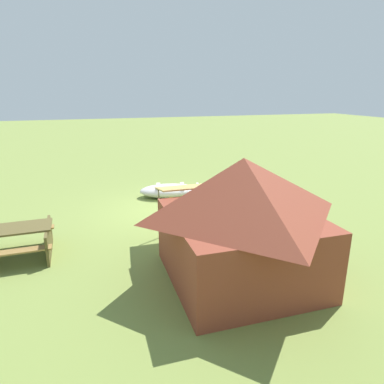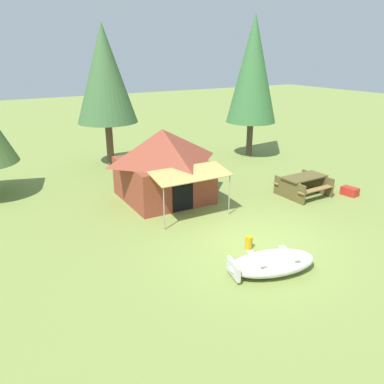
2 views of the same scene
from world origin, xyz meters
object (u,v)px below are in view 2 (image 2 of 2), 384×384
(picnic_table, at_px, (304,184))
(pine_tree_far_center, at_px, (253,70))
(beached_rowboat, at_px, (272,263))
(cooler_box, at_px, (350,191))
(fuel_can, at_px, (249,243))
(pine_tree_back_left, at_px, (105,74))
(canvas_cabin_tent, at_px, (163,163))

(picnic_table, bearing_deg, pine_tree_far_center, 71.03)
(beached_rowboat, relative_size, cooler_box, 4.08)
(picnic_table, bearing_deg, beached_rowboat, -143.00)
(picnic_table, distance_m, pine_tree_far_center, 7.02)
(beached_rowboat, bearing_deg, pine_tree_far_center, 54.26)
(fuel_can, distance_m, pine_tree_back_left, 10.68)
(fuel_can, relative_size, pine_tree_far_center, 0.05)
(picnic_table, height_order, cooler_box, picnic_table)
(cooler_box, distance_m, fuel_can, 6.00)
(canvas_cabin_tent, distance_m, picnic_table, 5.21)
(canvas_cabin_tent, bearing_deg, picnic_table, -27.68)
(beached_rowboat, distance_m, cooler_box, 6.64)
(fuel_can, bearing_deg, pine_tree_far_center, 51.45)
(canvas_cabin_tent, distance_m, fuel_can, 4.78)
(cooler_box, distance_m, pine_tree_back_left, 11.27)
(fuel_can, relative_size, pine_tree_back_left, 0.06)
(pine_tree_back_left, xyz_separation_m, pine_tree_far_center, (6.60, -2.07, 0.12))
(fuel_can, bearing_deg, canvas_cabin_tent, 92.66)
(picnic_table, relative_size, pine_tree_far_center, 0.25)
(pine_tree_back_left, bearing_deg, beached_rowboat, -89.67)
(fuel_can, bearing_deg, cooler_box, 13.21)
(pine_tree_far_center, bearing_deg, cooler_box, -93.75)
(cooler_box, height_order, pine_tree_back_left, pine_tree_back_left)
(fuel_can, bearing_deg, picnic_table, 27.46)
(pine_tree_back_left, distance_m, pine_tree_far_center, 6.92)
(cooler_box, bearing_deg, picnic_table, 149.58)
(beached_rowboat, distance_m, fuel_can, 1.25)
(beached_rowboat, relative_size, fuel_can, 6.67)
(beached_rowboat, height_order, canvas_cabin_tent, canvas_cabin_tent)
(cooler_box, height_order, fuel_can, fuel_can)
(fuel_can, height_order, pine_tree_far_center, pine_tree_far_center)
(canvas_cabin_tent, bearing_deg, cooler_box, -28.37)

